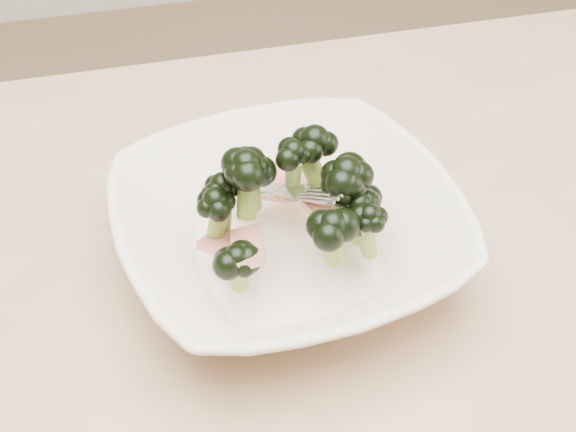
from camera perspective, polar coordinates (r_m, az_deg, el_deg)
The scene contains 2 objects.
dining_table at distance 0.68m, azimuth -4.19°, elevation -14.10°, with size 1.20×0.80×0.75m.
broccoli_dish at distance 0.62m, azimuth 0.12°, elevation -0.75°, with size 0.30×0.30×0.12m.
Camera 1 is at (-0.04, -0.38, 1.21)m, focal length 50.00 mm.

